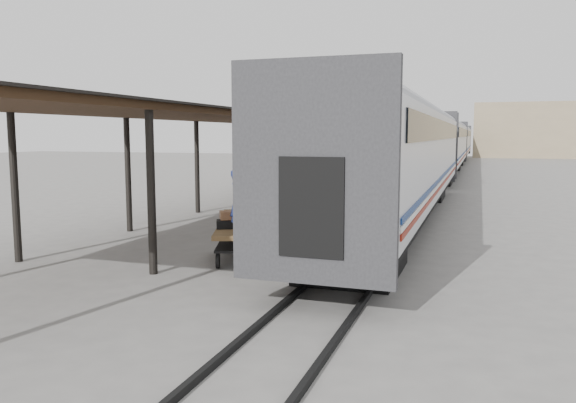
% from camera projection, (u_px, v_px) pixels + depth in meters
% --- Properties ---
extents(ground, '(160.00, 160.00, 0.00)m').
position_uv_depth(ground, '(239.00, 260.00, 14.96)').
color(ground, slate).
rests_on(ground, ground).
extents(train, '(3.45, 76.01, 4.01)m').
position_uv_depth(train, '(444.00, 143.00, 45.39)').
color(train, silver).
rests_on(train, ground).
extents(canopy, '(4.90, 64.30, 4.15)m').
position_uv_depth(canopy, '(335.00, 125.00, 38.14)').
color(canopy, '#422B19').
rests_on(canopy, ground).
extents(rails, '(1.54, 150.00, 0.12)m').
position_uv_depth(rails, '(443.00, 175.00, 45.89)').
color(rails, black).
rests_on(rails, ground).
extents(building_far, '(18.00, 10.00, 8.00)m').
position_uv_depth(building_far, '(537.00, 130.00, 83.31)').
color(building_far, tan).
rests_on(building_far, ground).
extents(building_left, '(12.00, 8.00, 6.00)m').
position_uv_depth(building_left, '(381.00, 137.00, 94.88)').
color(building_left, tan).
rests_on(building_left, ground).
extents(baggage_cart, '(1.99, 2.68, 0.86)m').
position_uv_depth(baggage_cart, '(240.00, 236.00, 14.95)').
color(baggage_cart, brown).
rests_on(baggage_cart, ground).
extents(suitcase_stack, '(1.26, 1.44, 0.46)m').
position_uv_depth(suitcase_stack, '(237.00, 220.00, 15.23)').
color(suitcase_stack, '#343436').
rests_on(suitcase_stack, baggage_cart).
extents(luggage_tug, '(1.29, 1.61, 1.24)m').
position_uv_depth(luggage_tug, '(302.00, 187.00, 29.92)').
color(luggage_tug, maroon).
rests_on(luggage_tug, ground).
extents(porter, '(0.39, 0.59, 1.61)m').
position_uv_depth(porter, '(238.00, 201.00, 14.13)').
color(porter, navy).
rests_on(porter, baggage_cart).
extents(pedestrian, '(1.03, 0.63, 1.63)m').
position_uv_depth(pedestrian, '(304.00, 187.00, 27.30)').
color(pedestrian, black).
rests_on(pedestrian, ground).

